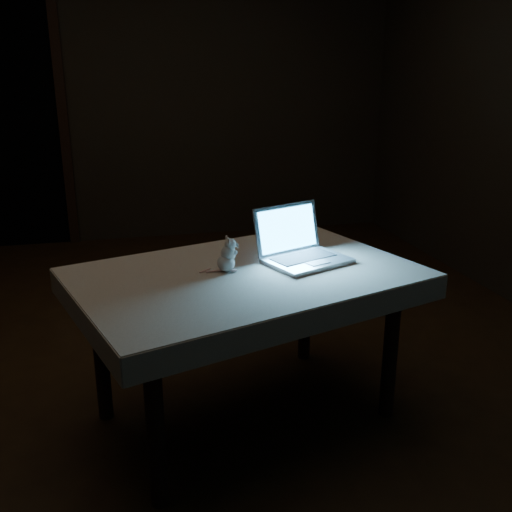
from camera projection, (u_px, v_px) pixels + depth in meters
name	position (u px, v px, depth m)	size (l,w,h in m)	color
floor	(171.00, 367.00, 2.91)	(5.00, 5.00, 0.00)	black
back_wall	(136.00, 89.00, 4.82)	(4.50, 0.04, 2.60)	black
doorway	(0.00, 120.00, 4.65)	(1.06, 0.36, 2.13)	black
table	(246.00, 347.00, 2.40)	(1.23, 0.79, 0.66)	black
tablecloth	(233.00, 279.00, 2.35)	(1.33, 0.89, 0.10)	beige
laptop	(308.00, 237.00, 2.36)	(0.33, 0.29, 0.23)	#A7A6AB
plush_mouse	(226.00, 254.00, 2.27)	(0.10, 0.10, 0.14)	silver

